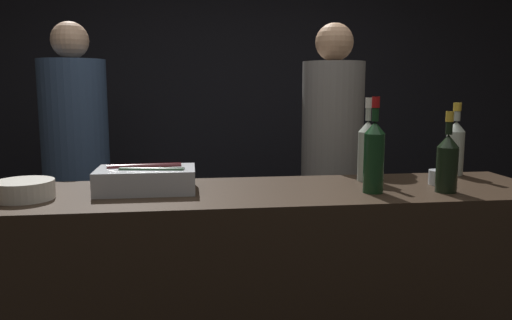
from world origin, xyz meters
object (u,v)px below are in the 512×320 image
Objects in this scene: bowl_white at (24,189)px; red_wine_bottle_burgundy at (374,154)px; candle_votive at (438,177)px; champagne_bottle at (447,161)px; ice_bin_with_bottles at (147,178)px; person_blond_tee at (332,167)px; white_wine_bottle at (367,149)px; person_in_hoodie at (77,165)px; rose_wine_bottle at (455,145)px.

red_wine_bottle_burgundy reaches higher than bowl_white.
candle_votive is 0.26× the size of champagne_bottle.
champagne_bottle reaches higher than ice_bin_with_bottles.
person_blond_tee reaches higher than candle_votive.
white_wine_bottle is (1.40, 0.19, 0.11)m from bowl_white.
person_in_hoodie reaches higher than ice_bin_with_bottles.
candle_votive is 0.38m from red_wine_bottle_burgundy.
person_in_hoodie is at bearing 92.45° from bowl_white.
bowl_white is 1.64m from champagne_bottle.
bowl_white is 1.68m from candle_votive.
person_in_hoodie is at bearing 145.59° from champagne_bottle.
red_wine_bottle_burgundy is at bearing -99.83° from person_in_hoodie.
person_blond_tee is at bearing 109.25° from candle_votive.
candle_votive is at bearing 19.22° from red_wine_bottle_burgundy.
ice_bin_with_bottles is 1.05× the size of white_wine_bottle.
champagne_bottle is 2.04m from person_in_hoodie.
ice_bin_with_bottles is 1.02× the size of red_wine_bottle_burgundy.
person_blond_tee is at bearing 36.55° from ice_bin_with_bottles.
rose_wine_bottle reaches higher than bowl_white.
bowl_white is at bearing -172.44° from white_wine_bottle.
rose_wine_bottle is 1.06× the size of champagne_bottle.
candle_votive is 0.24× the size of rose_wine_bottle.
champagne_bottle is at bearing -7.97° from ice_bin_with_bottles.
rose_wine_bottle is at bearing -83.24° from person_in_hoodie.
person_blond_tee is at bearing -70.96° from person_in_hoodie.
white_wine_bottle is 0.65m from person_blond_tee.
white_wine_bottle reaches higher than champagne_bottle.
white_wine_bottle is at bearing 117.05° from person_blond_tee.
candle_votive is 1.99m from person_in_hoodie.
bowl_white is 0.12× the size of person_in_hoodie.
person_blond_tee is at bearing 29.60° from bowl_white.
ice_bin_with_bottles is 1.14× the size of rose_wine_bottle.
rose_wine_bottle is at bearing 7.80° from ice_bin_with_bottles.
bowl_white is at bearing 177.08° from champagne_bottle.
white_wine_bottle reaches higher than bowl_white.
person_in_hoodie is at bearing 157.58° from rose_wine_bottle.
bowl_white is 1.07m from person_in_hoodie.
red_wine_bottle_burgundy is at bearing 113.59° from person_blond_tee.
red_wine_bottle_burgundy is at bearing -103.82° from white_wine_bottle.
candle_votive is 0.22× the size of red_wine_bottle_burgundy.
person_blond_tee reaches higher than rose_wine_bottle.
ice_bin_with_bottles is 1.78× the size of bowl_white.
champagne_bottle is (1.19, -0.17, 0.07)m from ice_bin_with_bottles.
white_wine_bottle is 1.15× the size of champagne_bottle.
person_blond_tee is at bearing 103.67° from champagne_bottle.
person_blond_tee reaches higher than ice_bin_with_bottles.
person_blond_tee reaches higher than white_wine_bottle.
ice_bin_with_bottles is 1.20m from champagne_bottle.
red_wine_bottle_burgundy is (-0.53, -0.33, 0.01)m from rose_wine_bottle.
white_wine_bottle is 0.20× the size of person_in_hoodie.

